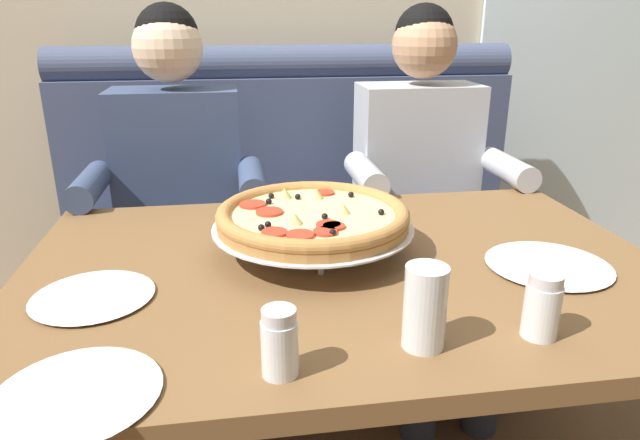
{
  "coord_description": "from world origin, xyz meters",
  "views": [
    {
      "loc": [
        -0.22,
        -1.08,
        1.24
      ],
      "look_at": [
        -0.05,
        0.01,
        0.84
      ],
      "focal_mm": 31.74,
      "sensor_mm": 36.0,
      "label": 1
    }
  ],
  "objects_px": {
    "shaker_oregano": "(280,347)",
    "plate_far_side": "(76,390)",
    "dining_table": "(344,298)",
    "booth_bench": "(297,246)",
    "diner_right": "(425,183)",
    "patio_chair": "(551,145)",
    "shaker_parmesan": "(542,310)",
    "plate_near_right": "(93,294)",
    "plate_near_left": "(549,262)",
    "drinking_glass": "(425,312)",
    "diner_left": "(178,194)",
    "pizza": "(313,217)"
  },
  "relations": [
    {
      "from": "shaker_oregano",
      "to": "plate_far_side",
      "type": "distance_m",
      "value": 0.29
    },
    {
      "from": "dining_table",
      "to": "booth_bench",
      "type": "bearing_deg",
      "value": 90.0
    },
    {
      "from": "diner_right",
      "to": "patio_chair",
      "type": "relative_size",
      "value": 1.48
    },
    {
      "from": "shaker_parmesan",
      "to": "diner_right",
      "type": "bearing_deg",
      "value": 81.85
    },
    {
      "from": "dining_table",
      "to": "plate_near_right",
      "type": "distance_m",
      "value": 0.51
    },
    {
      "from": "plate_near_left",
      "to": "patio_chair",
      "type": "height_order",
      "value": "patio_chair"
    },
    {
      "from": "dining_table",
      "to": "shaker_oregano",
      "type": "xyz_separation_m",
      "value": [
        -0.17,
        -0.37,
        0.13
      ]
    },
    {
      "from": "plate_far_side",
      "to": "patio_chair",
      "type": "xyz_separation_m",
      "value": [
        2.06,
        2.31,
        -0.23
      ]
    },
    {
      "from": "shaker_parmesan",
      "to": "drinking_glass",
      "type": "distance_m",
      "value": 0.2
    },
    {
      "from": "shaker_oregano",
      "to": "plate_near_right",
      "type": "xyz_separation_m",
      "value": [
        -0.32,
        0.29,
        -0.04
      ]
    },
    {
      "from": "diner_left",
      "to": "drinking_glass",
      "type": "distance_m",
      "value": 1.1
    },
    {
      "from": "drinking_glass",
      "to": "patio_chair",
      "type": "xyz_separation_m",
      "value": [
        1.54,
        2.25,
        -0.28
      ]
    },
    {
      "from": "diner_right",
      "to": "plate_near_right",
      "type": "distance_m",
      "value": 1.16
    },
    {
      "from": "diner_right",
      "to": "shaker_parmesan",
      "type": "distance_m",
      "value": 1.0
    },
    {
      "from": "dining_table",
      "to": "diner_left",
      "type": "relative_size",
      "value": 1.06
    },
    {
      "from": "dining_table",
      "to": "diner_right",
      "type": "bearing_deg",
      "value": 58.67
    },
    {
      "from": "plate_near_left",
      "to": "plate_near_right",
      "type": "bearing_deg",
      "value": -179.89
    },
    {
      "from": "diner_right",
      "to": "pizza",
      "type": "relative_size",
      "value": 2.89
    },
    {
      "from": "diner_left",
      "to": "plate_far_side",
      "type": "bearing_deg",
      "value": -92.74
    },
    {
      "from": "diner_left",
      "to": "pizza",
      "type": "height_order",
      "value": "diner_left"
    },
    {
      "from": "booth_bench",
      "to": "diner_right",
      "type": "relative_size",
      "value": 1.4
    },
    {
      "from": "plate_near_left",
      "to": "plate_near_right",
      "type": "height_order",
      "value": "same"
    },
    {
      "from": "dining_table",
      "to": "plate_near_right",
      "type": "xyz_separation_m",
      "value": [
        -0.49,
        -0.08,
        0.09
      ]
    },
    {
      "from": "dining_table",
      "to": "drinking_glass",
      "type": "bearing_deg",
      "value": -79.27
    },
    {
      "from": "shaker_oregano",
      "to": "booth_bench",
      "type": "bearing_deg",
      "value": 82.58
    },
    {
      "from": "shaker_parmesan",
      "to": "plate_far_side",
      "type": "height_order",
      "value": "shaker_parmesan"
    },
    {
      "from": "plate_near_left",
      "to": "plate_far_side",
      "type": "xyz_separation_m",
      "value": [
        -0.87,
        -0.3,
        -0.0
      ]
    },
    {
      "from": "booth_bench",
      "to": "patio_chair",
      "type": "relative_size",
      "value": 2.08
    },
    {
      "from": "booth_bench",
      "to": "dining_table",
      "type": "height_order",
      "value": "booth_bench"
    },
    {
      "from": "plate_near_right",
      "to": "shaker_oregano",
      "type": "bearing_deg",
      "value": -41.41
    },
    {
      "from": "plate_near_left",
      "to": "plate_far_side",
      "type": "distance_m",
      "value": 0.92
    },
    {
      "from": "booth_bench",
      "to": "plate_near_right",
      "type": "height_order",
      "value": "booth_bench"
    },
    {
      "from": "diner_right",
      "to": "shaker_oregano",
      "type": "relative_size",
      "value": 12.0
    },
    {
      "from": "shaker_oregano",
      "to": "shaker_parmesan",
      "type": "xyz_separation_m",
      "value": [
        0.43,
        0.04,
        0.0
      ]
    },
    {
      "from": "pizza",
      "to": "plate_near_right",
      "type": "bearing_deg",
      "value": -160.47
    },
    {
      "from": "plate_near_left",
      "to": "pizza",
      "type": "bearing_deg",
      "value": 162.23
    },
    {
      "from": "booth_bench",
      "to": "drinking_glass",
      "type": "distance_m",
      "value": 1.32
    },
    {
      "from": "plate_near_right",
      "to": "patio_chair",
      "type": "height_order",
      "value": "patio_chair"
    },
    {
      "from": "shaker_oregano",
      "to": "patio_chair",
      "type": "xyz_separation_m",
      "value": [
        1.77,
        2.29,
        -0.26
      ]
    },
    {
      "from": "diner_left",
      "to": "diner_right",
      "type": "relative_size",
      "value": 1.0
    },
    {
      "from": "plate_far_side",
      "to": "plate_near_left",
      "type": "bearing_deg",
      "value": 18.99
    },
    {
      "from": "shaker_oregano",
      "to": "plate_near_right",
      "type": "relative_size",
      "value": 0.47
    },
    {
      "from": "pizza",
      "to": "drinking_glass",
      "type": "bearing_deg",
      "value": -73.28
    },
    {
      "from": "diner_left",
      "to": "plate_near_left",
      "type": "relative_size",
      "value": 4.95
    },
    {
      "from": "drinking_glass",
      "to": "patio_chair",
      "type": "relative_size",
      "value": 0.16
    },
    {
      "from": "diner_left",
      "to": "patio_chair",
      "type": "bearing_deg",
      "value": 32.2
    },
    {
      "from": "plate_far_side",
      "to": "patio_chair",
      "type": "relative_size",
      "value": 0.27
    },
    {
      "from": "shaker_parmesan",
      "to": "drinking_glass",
      "type": "bearing_deg",
      "value": 179.9
    },
    {
      "from": "booth_bench",
      "to": "dining_table",
      "type": "distance_m",
      "value": 0.96
    },
    {
      "from": "plate_far_side",
      "to": "plate_near_right",
      "type": "bearing_deg",
      "value": 97.96
    }
  ]
}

